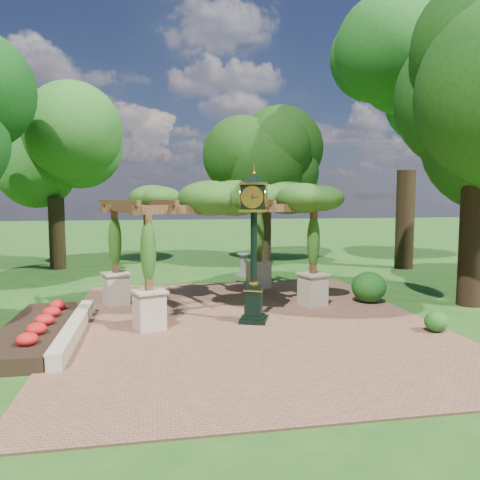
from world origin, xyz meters
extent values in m
plane|color=#1E4714|center=(0.00, 0.00, 0.00)|extent=(120.00, 120.00, 0.00)
cube|color=brown|center=(0.00, 1.00, 0.02)|extent=(10.00, 12.00, 0.04)
cube|color=#C6B793|center=(-4.60, 0.50, 0.20)|extent=(0.35, 5.00, 0.40)
cube|color=red|center=(-5.50, 0.50, 0.18)|extent=(1.50, 5.00, 0.36)
cube|color=black|center=(0.11, 0.99, 0.09)|extent=(0.94, 0.94, 0.11)
cube|color=black|center=(0.11, 0.99, 0.59)|extent=(0.59, 0.59, 0.82)
cube|color=gold|center=(0.11, 0.99, 0.95)|extent=(0.66, 0.66, 0.04)
cylinder|color=black|center=(0.11, 0.99, 2.14)|extent=(0.23, 0.23, 2.10)
cube|color=black|center=(0.11, 0.99, 3.51)|extent=(0.82, 0.82, 0.64)
cylinder|color=white|center=(0.00, 0.68, 3.51)|extent=(0.52, 0.21, 0.55)
cone|color=black|center=(0.11, 0.99, 4.01)|extent=(1.05, 1.05, 0.23)
sphere|color=gold|center=(0.11, 0.99, 4.15)|extent=(0.13, 0.13, 0.13)
cube|color=#BEAC8D|center=(-2.74, 0.80, 0.53)|extent=(0.91, 0.91, 0.98)
cube|color=brown|center=(-2.74, 0.80, 2.09)|extent=(0.22, 0.22, 2.02)
cube|color=#BEAC8D|center=(2.40, 2.63, 0.53)|extent=(0.91, 0.91, 0.98)
cube|color=brown|center=(2.40, 2.63, 2.09)|extent=(0.22, 0.22, 2.02)
cube|color=#BEAC8D|center=(-3.84, 3.89, 0.53)|extent=(0.91, 0.91, 0.98)
cube|color=brown|center=(-3.84, 3.89, 2.09)|extent=(0.22, 0.22, 2.02)
cube|color=#BEAC8D|center=(1.31, 5.72, 0.53)|extent=(0.91, 0.91, 0.98)
cube|color=brown|center=(1.31, 5.72, 2.09)|extent=(0.22, 0.22, 2.02)
cube|color=brown|center=(-0.17, 1.72, 3.18)|extent=(6.02, 2.26, 0.24)
cube|color=brown|center=(-1.26, 4.80, 3.18)|extent=(6.02, 2.26, 0.24)
ellipsoid|color=#254F16|center=(-0.72, 3.26, 3.48)|extent=(7.28, 5.82, 1.09)
cube|color=gray|center=(1.23, 8.46, 0.05)|extent=(0.71, 0.71, 0.10)
cylinder|color=gray|center=(1.23, 8.46, 0.52)|extent=(0.36, 0.36, 0.94)
cylinder|color=gray|center=(1.23, 8.46, 1.01)|extent=(0.67, 0.67, 0.05)
ellipsoid|color=#1D5719|center=(4.56, -0.79, 0.30)|extent=(0.65, 0.65, 0.53)
ellipsoid|color=#184B15|center=(4.37, 2.70, 0.55)|extent=(1.17, 1.17, 1.02)
ellipsoid|color=#21601C|center=(3.59, 5.79, 0.32)|extent=(0.73, 0.73, 0.56)
cylinder|color=black|center=(-7.27, 12.34, 1.74)|extent=(0.76, 0.76, 3.48)
ellipsoid|color=#245A19|center=(-7.27, 12.34, 6.23)|extent=(4.23, 4.23, 5.50)
cylinder|color=#2F2113|center=(3.23, 12.97, 1.46)|extent=(0.73, 0.73, 2.92)
ellipsoid|color=#17370D|center=(3.23, 12.97, 5.22)|extent=(4.31, 4.31, 4.61)
cylinder|color=black|center=(9.49, 9.52, 2.40)|extent=(0.88, 0.88, 4.80)
ellipsoid|color=#1C5618|center=(9.49, 9.52, 8.59)|extent=(5.17, 5.17, 7.58)
cylinder|color=black|center=(7.50, 1.88, 1.95)|extent=(0.81, 0.81, 3.89)
ellipsoid|color=#194310|center=(7.50, 1.88, 6.96)|extent=(5.04, 5.04, 6.14)
camera|label=1|loc=(-2.54, -11.53, 3.53)|focal=35.00mm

